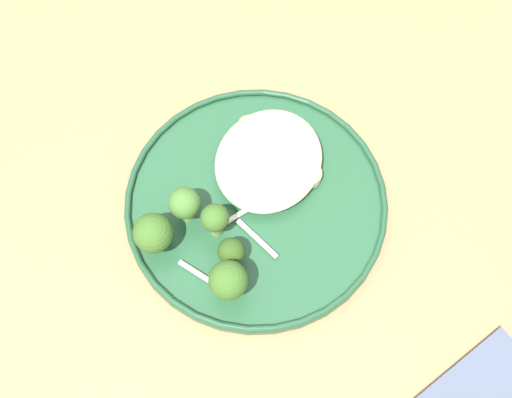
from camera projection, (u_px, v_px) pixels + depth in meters
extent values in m
plane|color=#2D2B28|center=(232.00, 341.00, 1.42)|extent=(6.00, 6.00, 0.00)
cube|color=#9E754C|center=(211.00, 211.00, 0.75)|extent=(1.40, 1.00, 0.04)
cylinder|color=#235133|center=(256.00, 204.00, 0.73)|extent=(0.29, 0.29, 0.01)
torus|color=#204B2E|center=(256.00, 201.00, 0.73)|extent=(0.29, 0.29, 0.01)
ellipsoid|color=beige|center=(269.00, 160.00, 0.73)|extent=(0.13, 0.12, 0.03)
cylinder|color=#E5C689|center=(290.00, 160.00, 0.74)|extent=(0.03, 0.03, 0.01)
cylinder|color=#958159|center=(291.00, 157.00, 0.73)|extent=(0.03, 0.03, 0.00)
cylinder|color=#E5C689|center=(265.00, 198.00, 0.72)|extent=(0.03, 0.03, 0.01)
cylinder|color=#958159|center=(265.00, 195.00, 0.71)|extent=(0.03, 0.03, 0.00)
cylinder|color=beige|center=(243.00, 160.00, 0.74)|extent=(0.03, 0.03, 0.01)
cylinder|color=#988766|center=(243.00, 157.00, 0.73)|extent=(0.03, 0.03, 0.00)
cylinder|color=#DBB77A|center=(248.00, 127.00, 0.75)|extent=(0.02, 0.02, 0.01)
cylinder|color=#8E774F|center=(248.00, 123.00, 0.75)|extent=(0.02, 0.02, 0.00)
cylinder|color=#E5C689|center=(251.00, 181.00, 0.73)|extent=(0.03, 0.03, 0.01)
cylinder|color=#958159|center=(251.00, 178.00, 0.72)|extent=(0.03, 0.03, 0.00)
cylinder|color=#E5C689|center=(309.00, 175.00, 0.73)|extent=(0.03, 0.03, 0.01)
cylinder|color=#958159|center=(310.00, 172.00, 0.72)|extent=(0.03, 0.03, 0.00)
cylinder|color=#89A356|center=(232.00, 257.00, 0.69)|extent=(0.02, 0.02, 0.02)
sphere|color=#2D4C19|center=(231.00, 251.00, 0.68)|extent=(0.03, 0.03, 0.03)
cylinder|color=#89A356|center=(187.00, 212.00, 0.71)|extent=(0.02, 0.02, 0.02)
sphere|color=#42702D|center=(185.00, 203.00, 0.69)|extent=(0.03, 0.03, 0.03)
cylinder|color=#89A356|center=(157.00, 242.00, 0.70)|extent=(0.02, 0.02, 0.02)
sphere|color=#386023|center=(153.00, 233.00, 0.68)|extent=(0.04, 0.04, 0.04)
cylinder|color=#89A356|center=(216.00, 227.00, 0.70)|extent=(0.02, 0.02, 0.03)
sphere|color=#386023|center=(215.00, 218.00, 0.68)|extent=(0.03, 0.03, 0.03)
cylinder|color=#7A994C|center=(229.00, 288.00, 0.68)|extent=(0.02, 0.02, 0.03)
sphere|color=#386023|center=(228.00, 280.00, 0.65)|extent=(0.04, 0.04, 0.04)
cube|color=silver|center=(231.00, 219.00, 0.72)|extent=(0.04, 0.03, 0.00)
cube|color=silver|center=(257.00, 239.00, 0.71)|extent=(0.02, 0.06, 0.00)
cube|color=silver|center=(202.00, 277.00, 0.69)|extent=(0.01, 0.06, 0.00)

